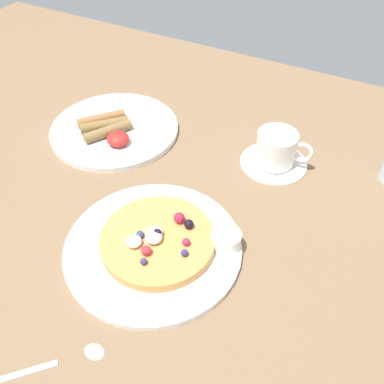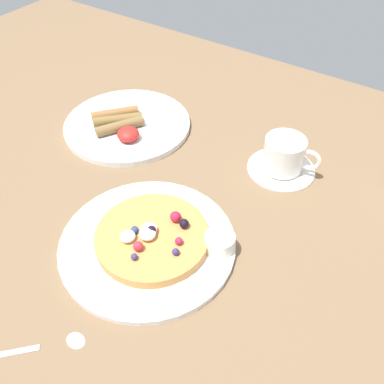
# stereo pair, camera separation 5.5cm
# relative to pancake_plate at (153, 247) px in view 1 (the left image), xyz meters

# --- Properties ---
(ground_plane) EXTENTS (1.93, 1.24, 0.03)m
(ground_plane) POSITION_rel_pancake_plate_xyz_m (-0.02, 0.08, -0.02)
(ground_plane) COLOR brown
(pancake_plate) EXTENTS (0.28, 0.28, 0.01)m
(pancake_plate) POSITION_rel_pancake_plate_xyz_m (0.00, 0.00, 0.00)
(pancake_plate) COLOR white
(pancake_plate) RESTS_ON ground_plane
(pancake_with_berries) EXTENTS (0.18, 0.18, 0.04)m
(pancake_with_berries) POSITION_rel_pancake_plate_xyz_m (0.01, 0.01, 0.02)
(pancake_with_berries) COLOR #CD8845
(pancake_with_berries) RESTS_ON pancake_plate
(syrup_ramekin) EXTENTS (0.05, 0.05, 0.03)m
(syrup_ramekin) POSITION_rel_pancake_plate_xyz_m (0.10, 0.05, 0.02)
(syrup_ramekin) COLOR white
(syrup_ramekin) RESTS_ON pancake_plate
(breakfast_plate) EXTENTS (0.27, 0.27, 0.01)m
(breakfast_plate) POSITION_rel_pancake_plate_xyz_m (-0.24, 0.23, 0.00)
(breakfast_plate) COLOR white
(breakfast_plate) RESTS_ON ground_plane
(fried_breakfast) EXTENTS (0.16, 0.13, 0.03)m
(fried_breakfast) POSITION_rel_pancake_plate_xyz_m (-0.25, 0.21, 0.02)
(fried_breakfast) COLOR brown
(fried_breakfast) RESTS_ON breakfast_plate
(coffee_saucer) EXTENTS (0.13, 0.13, 0.01)m
(coffee_saucer) POSITION_rel_pancake_plate_xyz_m (0.10, 0.29, -0.00)
(coffee_saucer) COLOR white
(coffee_saucer) RESTS_ON ground_plane
(coffee_cup) EXTENTS (0.11, 0.08, 0.06)m
(coffee_cup) POSITION_rel_pancake_plate_xyz_m (0.10, 0.29, 0.03)
(coffee_cup) COLOR white
(coffee_cup) RESTS_ON coffee_saucer
(teaspoon) EXTENTS (0.12, 0.12, 0.01)m
(teaspoon) POSITION_rel_pancake_plate_xyz_m (-0.00, -0.21, -0.00)
(teaspoon) COLOR silver
(teaspoon) RESTS_ON ground_plane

